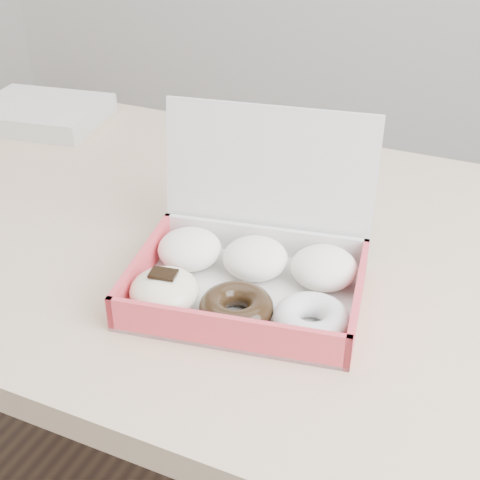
% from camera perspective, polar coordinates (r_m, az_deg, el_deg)
% --- Properties ---
extents(table, '(1.20, 0.80, 0.75)m').
position_cam_1_polar(table, '(1.09, -6.46, -1.54)').
color(table, '#D0B289').
rests_on(table, ground).
extents(donut_box, '(0.33, 0.29, 0.21)m').
position_cam_1_polar(donut_box, '(0.86, 0.62, -2.49)').
color(donut_box, silver).
rests_on(donut_box, table).
extents(newspapers, '(0.27, 0.23, 0.04)m').
position_cam_1_polar(newspapers, '(1.45, -16.62, 10.34)').
color(newspapers, silver).
rests_on(newspapers, table).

